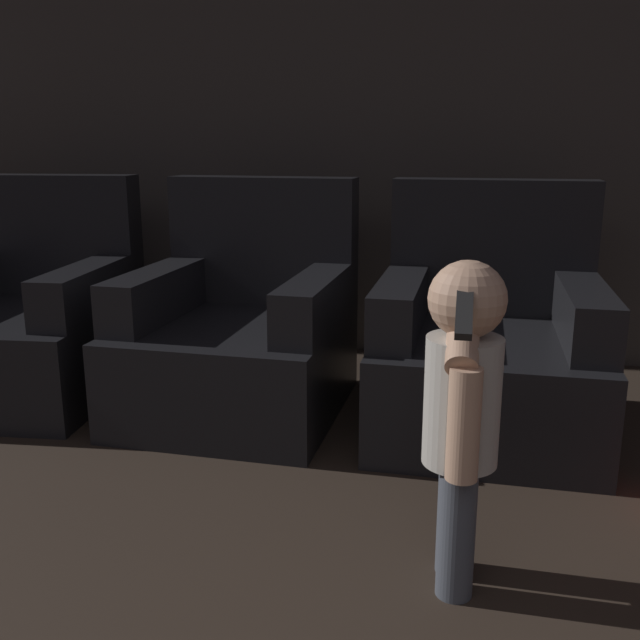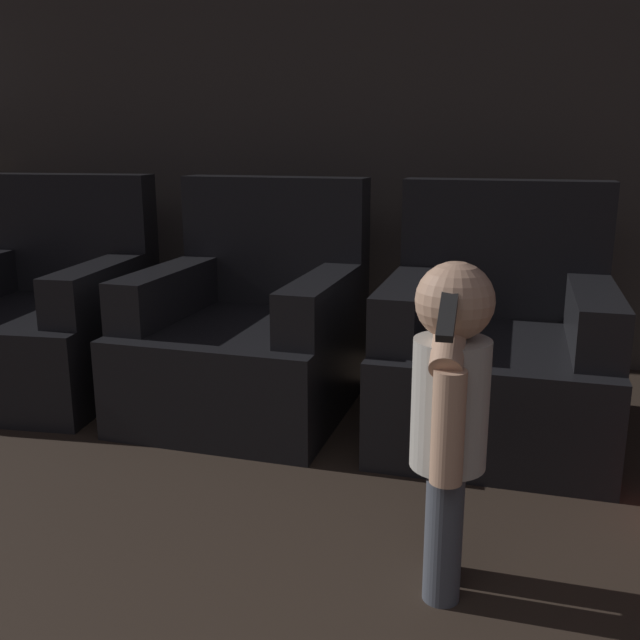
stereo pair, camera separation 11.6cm
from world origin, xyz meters
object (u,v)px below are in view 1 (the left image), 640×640
at_px(armchair_right, 487,348).
at_px(armchair_middle, 242,335).
at_px(armchair_left, 26,323).
at_px(person_toddler, 462,402).

bearing_deg(armchair_right, armchair_middle, -178.95).
bearing_deg(armchair_left, person_toddler, -34.97).
xyz_separation_m(armchair_middle, armchair_right, (0.99, 0.00, 0.00)).
bearing_deg(person_toddler, armchair_right, 172.34).
xyz_separation_m(armchair_left, armchair_middle, (1.00, 0.00, 0.00)).
distance_m(armchair_middle, person_toddler, 1.43).
bearing_deg(person_toddler, armchair_middle, -143.64).
bearing_deg(armchair_middle, armchair_left, -178.07).
bearing_deg(person_toddler, armchair_left, -122.97).
bearing_deg(armchair_middle, armchair_right, 1.92).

